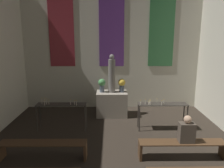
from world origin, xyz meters
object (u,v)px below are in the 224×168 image
(altar, at_px, (112,104))
(flower_vase_right, at_px, (122,84))
(candle_rack_left, at_px, (61,108))
(flower_vase_left, at_px, (102,84))
(pew_back_left, at_px, (43,147))
(person_seated, at_px, (187,131))
(statue, at_px, (112,75))
(pew_back_right, at_px, (182,146))
(candle_rack_right, at_px, (162,107))

(altar, relative_size, flower_vase_right, 2.27)
(candle_rack_left, bearing_deg, altar, 38.80)
(altar, relative_size, flower_vase_left, 2.27)
(flower_vase_left, relative_size, pew_back_left, 0.24)
(flower_vase_left, bearing_deg, person_seated, -54.36)
(statue, height_order, pew_back_right, statue)
(flower_vase_right, height_order, pew_back_left, flower_vase_right)
(altar, height_order, flower_vase_right, flower_vase_right)
(pew_back_right, bearing_deg, flower_vase_left, 124.54)
(statue, distance_m, candle_rack_left, 2.18)
(flower_vase_right, xyz_separation_m, candle_rack_right, (1.20, -1.27, -0.46))
(altar, bearing_deg, pew_back_right, -60.50)
(flower_vase_left, height_order, pew_back_right, flower_vase_left)
(statue, distance_m, pew_back_left, 3.59)
(altar, bearing_deg, candle_rack_right, -39.12)
(altar, xyz_separation_m, candle_rack_left, (-1.58, -1.27, 0.28))
(pew_back_left, height_order, pew_back_right, same)
(flower_vase_right, relative_size, pew_back_left, 0.24)
(candle_rack_right, xyz_separation_m, person_seated, (0.19, -1.67, -0.01))
(altar, distance_m, candle_rack_right, 2.03)
(candle_rack_right, relative_size, pew_back_left, 0.74)
(pew_back_right, bearing_deg, person_seated, 0.00)
(statue, relative_size, candle_rack_right, 0.90)
(person_seated, bearing_deg, pew_back_right, 180.00)
(statue, xyz_separation_m, pew_back_left, (-1.66, -2.94, -1.22))
(statue, height_order, flower_vase_right, statue)
(flower_vase_left, relative_size, person_seated, 0.74)
(flower_vase_left, distance_m, candle_rack_left, 1.81)
(flower_vase_left, height_order, pew_back_left, flower_vase_left)
(statue, distance_m, candle_rack_right, 2.17)
(candle_rack_right, bearing_deg, flower_vase_right, 133.39)
(flower_vase_left, distance_m, person_seated, 3.65)
(candle_rack_left, xyz_separation_m, pew_back_right, (3.24, -1.67, -0.41))
(pew_back_right, bearing_deg, candle_rack_right, 93.57)
(pew_back_left, bearing_deg, altar, 60.50)
(pew_back_left, relative_size, person_seated, 3.14)
(candle_rack_left, relative_size, pew_back_left, 0.74)
(statue, distance_m, flower_vase_right, 0.50)
(flower_vase_right, relative_size, person_seated, 0.74)
(candle_rack_right, bearing_deg, pew_back_right, -86.43)
(person_seated, bearing_deg, flower_vase_left, 125.64)
(candle_rack_left, distance_m, pew_back_left, 1.72)
(statue, xyz_separation_m, candle_rack_right, (1.56, -1.27, -0.81))
(flower_vase_right, distance_m, candle_rack_right, 1.80)
(flower_vase_right, distance_m, pew_back_left, 3.67)
(pew_back_right, bearing_deg, pew_back_left, 180.00)
(flower_vase_right, distance_m, pew_back_right, 3.33)
(altar, distance_m, candle_rack_left, 2.04)
(candle_rack_right, relative_size, person_seated, 2.31)
(pew_back_left, height_order, person_seated, person_seated)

